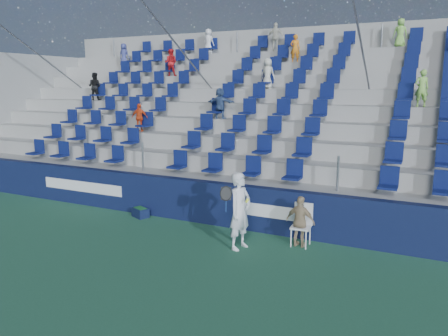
# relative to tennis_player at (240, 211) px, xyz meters

# --- Properties ---
(ground) EXTENTS (70.00, 70.00, 0.00)m
(ground) POSITION_rel_tennis_player_xyz_m (-1.13, -1.76, -0.93)
(ground) COLOR #296144
(ground) RESTS_ON ground
(sponsor_wall) EXTENTS (24.00, 0.32, 1.20)m
(sponsor_wall) POSITION_rel_tennis_player_xyz_m (-1.13, 1.39, -0.33)
(sponsor_wall) COLOR #11193E
(sponsor_wall) RESTS_ON ground
(grandstand) EXTENTS (24.00, 8.17, 6.63)m
(grandstand) POSITION_rel_tennis_player_xyz_m (-1.13, 6.48, 1.21)
(grandstand) COLOR gray
(grandstand) RESTS_ON ground
(tennis_player) EXTENTS (0.69, 0.76, 1.85)m
(tennis_player) POSITION_rel_tennis_player_xyz_m (0.00, 0.00, 0.00)
(tennis_player) COLOR white
(tennis_player) RESTS_ON ground
(line_judge_chair) EXTENTS (0.49, 0.50, 1.03)m
(line_judge_chair) POSITION_rel_tennis_player_xyz_m (1.26, 0.90, -0.34)
(line_judge_chair) COLOR white
(line_judge_chair) RESTS_ON ground
(line_judge) EXTENTS (0.76, 0.39, 1.25)m
(line_judge) POSITION_rel_tennis_player_xyz_m (1.26, 0.74, -0.30)
(line_judge) COLOR tan
(line_judge) RESTS_ON ground
(ball_bin) EXTENTS (0.59, 0.50, 0.28)m
(ball_bin) POSITION_rel_tennis_player_xyz_m (-3.66, 0.99, -0.77)
(ball_bin) COLOR #0F1839
(ball_bin) RESTS_ON ground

